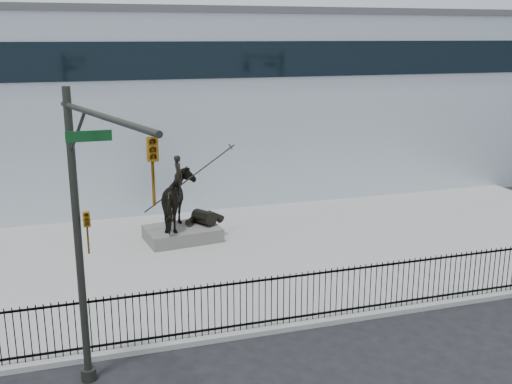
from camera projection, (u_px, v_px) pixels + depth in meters
name	position (u px, v px, depth m)	size (l,w,h in m)	color
ground	(356.00, 341.00, 16.26)	(120.00, 120.00, 0.00)	black
plaza	(272.00, 252.00, 22.70)	(30.00, 12.00, 0.15)	gray
building	(197.00, 101.00, 33.58)	(44.00, 14.00, 9.00)	silver
picket_fence	(337.00, 292.00, 17.18)	(22.10, 0.10, 1.50)	black
statue_plinth	(182.00, 234.00, 23.77)	(2.82, 1.94, 0.53)	#57544F
equestrian_statue	(183.00, 200.00, 23.44)	(3.59, 2.45, 3.06)	black
traffic_signal_left	(90.00, 230.00, 12.70)	(1.52, 4.84, 7.00)	#272A24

